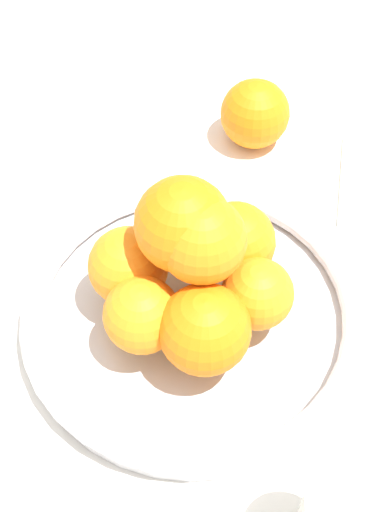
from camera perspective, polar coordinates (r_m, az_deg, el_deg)
ground_plane at (r=0.70m, az=-0.00°, el=-5.52°), size 4.00×4.00×0.00m
fruit_bowl at (r=0.68m, az=-0.00°, el=-4.67°), size 0.32×0.32×0.04m
orange_pile at (r=0.62m, az=-0.11°, el=-0.81°), size 0.19×0.18×0.14m
stray_orange at (r=0.85m, az=5.06°, el=11.27°), size 0.08×0.08×0.08m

